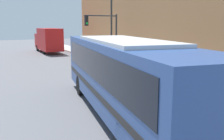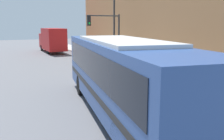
{
  "view_description": "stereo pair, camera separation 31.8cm",
  "coord_description": "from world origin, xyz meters",
  "px_view_note": "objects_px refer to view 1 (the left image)",
  "views": [
    {
      "loc": [
        -5.76,
        -8.52,
        3.89
      ],
      "look_at": [
        0.24,
        3.54,
        1.43
      ],
      "focal_mm": 40.0,
      "sensor_mm": 36.0,
      "label": 1
    },
    {
      "loc": [
        -5.48,
        -8.66,
        3.89
      ],
      "look_at": [
        0.24,
        3.54,
        1.43
      ],
      "focal_mm": 40.0,
      "sensor_mm": 36.0,
      "label": 2
    }
  ],
  "objects_px": {
    "city_bus": "(122,72)",
    "fire_hydrant": "(195,82)",
    "traffic_light_pole": "(105,30)",
    "delivery_truck": "(48,40)",
    "street_lamp": "(108,20)",
    "parking_meter": "(142,62)"
  },
  "relations": [
    {
      "from": "traffic_light_pole",
      "to": "fire_hydrant",
      "type": "bearing_deg",
      "value": -84.27
    },
    {
      "from": "city_bus",
      "to": "street_lamp",
      "type": "xyz_separation_m",
      "value": [
        5.71,
        13.38,
        2.4
      ]
    },
    {
      "from": "delivery_truck",
      "to": "street_lamp",
      "type": "height_order",
      "value": "street_lamp"
    },
    {
      "from": "delivery_truck",
      "to": "street_lamp",
      "type": "relative_size",
      "value": 1.18
    },
    {
      "from": "city_bus",
      "to": "street_lamp",
      "type": "distance_m",
      "value": 14.74
    },
    {
      "from": "city_bus",
      "to": "fire_hydrant",
      "type": "relative_size",
      "value": 17.8
    },
    {
      "from": "city_bus",
      "to": "traffic_light_pole",
      "type": "relative_size",
      "value": 2.65
    },
    {
      "from": "parking_meter",
      "to": "traffic_light_pole",
      "type": "bearing_deg",
      "value": 102.53
    },
    {
      "from": "delivery_truck",
      "to": "parking_meter",
      "type": "xyz_separation_m",
      "value": [
        3.25,
        -18.84,
        -0.84
      ]
    },
    {
      "from": "city_bus",
      "to": "delivery_truck",
      "type": "xyz_separation_m",
      "value": [
        2.61,
        26.24,
        -0.11
      ]
    },
    {
      "from": "street_lamp",
      "to": "traffic_light_pole",
      "type": "bearing_deg",
      "value": -125.8
    },
    {
      "from": "city_bus",
      "to": "fire_hydrant",
      "type": "distance_m",
      "value": 6.25
    },
    {
      "from": "city_bus",
      "to": "parking_meter",
      "type": "relative_size",
      "value": 10.45
    },
    {
      "from": "city_bus",
      "to": "street_lamp",
      "type": "bearing_deg",
      "value": 75.69
    },
    {
      "from": "parking_meter",
      "to": "street_lamp",
      "type": "xyz_separation_m",
      "value": [
        -0.15,
        5.97,
        3.35
      ]
    },
    {
      "from": "traffic_light_pole",
      "to": "street_lamp",
      "type": "height_order",
      "value": "street_lamp"
    },
    {
      "from": "delivery_truck",
      "to": "traffic_light_pole",
      "type": "xyz_separation_m",
      "value": [
        2.2,
        -14.11,
        1.59
      ]
    },
    {
      "from": "fire_hydrant",
      "to": "traffic_light_pole",
      "type": "xyz_separation_m",
      "value": [
        -1.05,
        10.47,
        2.89
      ]
    },
    {
      "from": "traffic_light_pole",
      "to": "street_lamp",
      "type": "relative_size",
      "value": 0.68
    },
    {
      "from": "city_bus",
      "to": "delivery_truck",
      "type": "height_order",
      "value": "delivery_truck"
    },
    {
      "from": "delivery_truck",
      "to": "parking_meter",
      "type": "distance_m",
      "value": 19.13
    },
    {
      "from": "street_lamp",
      "to": "delivery_truck",
      "type": "bearing_deg",
      "value": 103.54
    }
  ]
}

